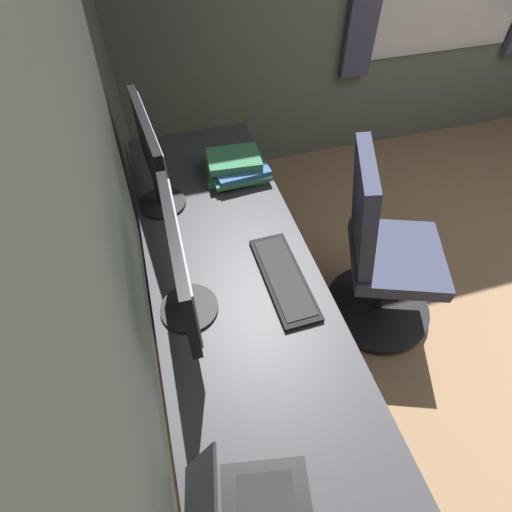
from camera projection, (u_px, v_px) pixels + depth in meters
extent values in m
cube|color=slate|center=(75.00, 319.00, 0.71)|extent=(4.74, 0.10, 2.60)
cube|color=#38383D|center=(243.00, 302.00, 1.44)|extent=(2.23, 0.62, 0.03)
cylinder|color=silver|center=(239.00, 187.00, 2.42)|extent=(0.05, 0.05, 0.70)
cylinder|color=silver|center=(155.00, 202.00, 2.33)|extent=(0.05, 0.05, 0.70)
cube|color=#38383D|center=(227.00, 315.00, 1.83)|extent=(0.40, 0.50, 0.69)
cube|color=silver|center=(280.00, 302.00, 1.88)|extent=(0.37, 0.01, 0.61)
cylinder|color=black|center=(189.00, 308.00, 1.40)|extent=(0.20, 0.20, 0.01)
cylinder|color=black|center=(187.00, 299.00, 1.35)|extent=(0.04, 0.04, 0.10)
cube|color=black|center=(179.00, 261.00, 1.21)|extent=(0.50, 0.04, 0.29)
cube|color=#B2BCCC|center=(185.00, 260.00, 1.21)|extent=(0.46, 0.02, 0.26)
cylinder|color=black|center=(163.00, 203.00, 1.75)|extent=(0.20, 0.20, 0.01)
cylinder|color=black|center=(160.00, 193.00, 1.71)|extent=(0.04, 0.04, 0.10)
cube|color=black|center=(151.00, 153.00, 1.55)|extent=(0.51, 0.07, 0.30)
cube|color=#B2BCCC|center=(155.00, 152.00, 1.56)|extent=(0.47, 0.05, 0.27)
cube|color=black|center=(284.00, 278.00, 1.48)|extent=(0.42, 0.15, 0.02)
cube|color=#2D2D30|center=(284.00, 276.00, 1.47)|extent=(0.38, 0.12, 0.00)
cube|color=#3D8456|center=(236.00, 170.00, 1.89)|extent=(0.26, 0.29, 0.03)
cube|color=#3D8456|center=(238.00, 169.00, 1.86)|extent=(0.25, 0.26, 0.02)
cube|color=#38669E|center=(239.00, 165.00, 1.85)|extent=(0.24, 0.26, 0.02)
cube|color=#3D8456|center=(234.00, 159.00, 1.83)|extent=(0.20, 0.25, 0.03)
cube|color=#383D56|center=(397.00, 257.00, 1.91)|extent=(0.56, 0.55, 0.07)
cube|color=#383D56|center=(364.00, 210.00, 1.71)|extent=(0.42, 0.26, 0.50)
cylinder|color=black|center=(386.00, 285.00, 2.08)|extent=(0.05, 0.05, 0.37)
cylinder|color=black|center=(377.00, 307.00, 2.23)|extent=(0.56, 0.56, 0.03)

